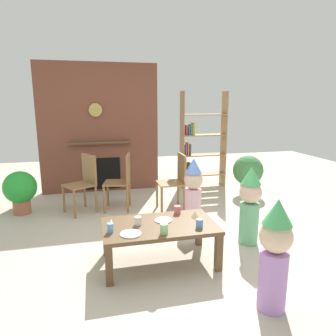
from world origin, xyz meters
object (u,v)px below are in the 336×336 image
at_px(paper_cup_far_right, 177,210).
at_px(child_in_pink, 250,203).
at_px(dining_chair_right, 176,178).
at_px(potted_plant_tall, 248,172).
at_px(paper_cup_far_left, 164,229).
at_px(paper_plate_front, 131,234).
at_px(bookshelf, 199,144).
at_px(birthday_cake_slice, 195,214).
at_px(coffee_table, 160,230).
at_px(child_with_cone_hat, 275,253).
at_px(paper_plate_rear, 163,220).
at_px(potted_plant_short, 20,189).
at_px(paper_cup_near_right, 138,221).
at_px(dining_chair_left, 84,180).
at_px(child_by_the_chairs, 193,189).
at_px(paper_cup_near_left, 110,228).
at_px(dining_chair_middle, 123,178).
at_px(paper_cup_center, 199,223).

xyz_separation_m(paper_cup_far_right, child_in_pink, (0.88, -0.07, 0.02)).
distance_m(dining_chair_right, potted_plant_tall, 1.58).
height_order(paper_cup_far_left, paper_plate_front, paper_cup_far_left).
bearing_deg(bookshelf, birthday_cake_slice, -110.12).
bearing_deg(coffee_table, child_with_cone_hat, -52.34).
distance_m(paper_cup_far_right, paper_plate_rear, 0.28).
relative_size(dining_chair_right, potted_plant_short, 1.35).
bearing_deg(dining_chair_right, paper_cup_near_right, 61.78).
bearing_deg(potted_plant_short, bookshelf, 14.93).
bearing_deg(paper_cup_far_left, dining_chair_left, 110.86).
height_order(paper_cup_near_right, dining_chair_right, dining_chair_right).
bearing_deg(dining_chair_left, child_with_cone_hat, 89.38).
height_order(paper_cup_near_right, child_with_cone_hat, child_with_cone_hat).
distance_m(bookshelf, paper_plate_front, 3.48).
bearing_deg(birthday_cake_slice, paper_cup_far_right, 134.80).
relative_size(child_in_pink, child_by_the_chairs, 1.02).
bearing_deg(paper_cup_far_left, potted_plant_short, 128.42).
relative_size(paper_cup_near_left, paper_cup_far_left, 0.93).
bearing_deg(child_with_cone_hat, child_in_pink, -56.86).
height_order(paper_cup_far_left, child_by_the_chairs, child_by_the_chairs).
xyz_separation_m(child_in_pink, potted_plant_tall, (0.97, 1.86, -0.08)).
distance_m(dining_chair_right, potted_plant_short, 2.40).
xyz_separation_m(potted_plant_tall, potted_plant_short, (-3.87, -0.10, -0.04)).
distance_m(paper_cup_near_right, potted_plant_short, 2.46).
bearing_deg(dining_chair_middle, dining_chair_right, 177.45).
height_order(paper_plate_rear, child_with_cone_hat, child_with_cone_hat).
bearing_deg(paper_plate_front, dining_chair_left, 103.22).
relative_size(paper_cup_far_left, dining_chair_middle, 0.11).
height_order(child_by_the_chairs, dining_chair_middle, child_by_the_chairs).
bearing_deg(dining_chair_middle, child_in_pink, 142.24).
distance_m(paper_cup_center, birthday_cake_slice, 0.29).
bearing_deg(paper_cup_far_left, paper_cup_near_right, 126.69).
bearing_deg(paper_cup_far_right, paper_plate_front, -142.96).
xyz_separation_m(paper_cup_near_left, potted_plant_tall, (2.63, 2.15, -0.05)).
height_order(paper_plate_rear, dining_chair_left, dining_chair_left).
relative_size(coffee_table, potted_plant_short, 1.78).
distance_m(paper_cup_near_left, paper_cup_near_right, 0.32).
bearing_deg(paper_cup_near_left, paper_cup_near_right, 23.77).
xyz_separation_m(child_by_the_chairs, dining_chair_left, (-1.49, 0.87, 0.01)).
xyz_separation_m(coffee_table, dining_chair_left, (-0.80, 1.83, 0.14)).
distance_m(paper_cup_near_right, potted_plant_tall, 3.09).
bearing_deg(bookshelf, paper_plate_front, -120.26).
xyz_separation_m(paper_plate_rear, dining_chair_right, (0.55, 1.49, 0.07)).
xyz_separation_m(paper_cup_near_right, child_with_cone_hat, (0.96, -1.00, 0.03)).
bearing_deg(paper_cup_near_right, child_in_pink, 6.63).
bearing_deg(birthday_cake_slice, bookshelf, 69.88).
height_order(child_with_cone_hat, potted_plant_short, child_with_cone_hat).
distance_m(paper_cup_near_left, paper_cup_center, 0.90).
distance_m(paper_cup_far_right, child_with_cone_hat, 1.32).
bearing_deg(child_with_cone_hat, birthday_cake_slice, -21.20).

